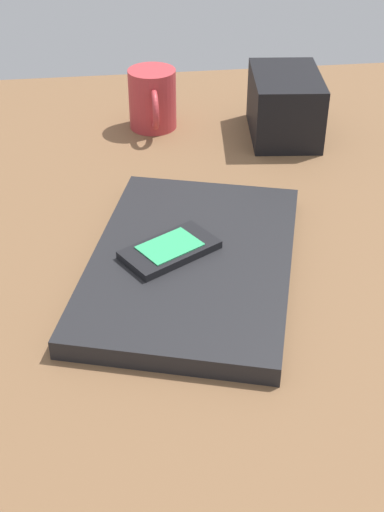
{
  "coord_description": "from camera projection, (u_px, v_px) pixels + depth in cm",
  "views": [
    {
      "loc": [
        64.57,
        -13.91,
        49.36
      ],
      "look_at": [
        1.93,
        -5.96,
        5.0
      ],
      "focal_mm": 49.06,
      "sensor_mm": 36.0,
      "label": 1
    }
  ],
  "objects": [
    {
      "name": "laptop_closed",
      "position": [
        192.0,
        263.0,
        0.78
      ],
      "size": [
        37.74,
        30.37,
        2.19
      ],
      "primitive_type": "cube",
      "rotation": [
        0.0,
        0.0,
        -0.29
      ],
      "color": "black",
      "rests_on": "desk_surface"
    },
    {
      "name": "desk_organizer",
      "position": [
        285.0,
        105.0,
        1.05
      ],
      "size": [
        15.69,
        11.38,
        9.44
      ],
      "primitive_type": "cube",
      "rotation": [
        0.0,
        0.0,
        -0.1
      ],
      "color": "black",
      "rests_on": "desk_surface"
    },
    {
      "name": "coffee_mug",
      "position": [
        153.0,
        100.0,
        1.07
      ],
      "size": [
        10.66,
        7.28,
        9.12
      ],
      "color": "#B23338",
      "rests_on": "desk_surface"
    },
    {
      "name": "cell_phone_on_laptop",
      "position": [
        170.0,
        250.0,
        0.77
      ],
      "size": [
        10.22,
        11.85,
        1.04
      ],
      "color": "black",
      "rests_on": "laptop_closed"
    },
    {
      "name": "desk_surface",
      "position": [
        241.0,
        267.0,
        0.81
      ],
      "size": [
        120.0,
        80.0,
        3.0
      ],
      "primitive_type": "cube",
      "color": "brown",
      "rests_on": "ground"
    }
  ]
}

